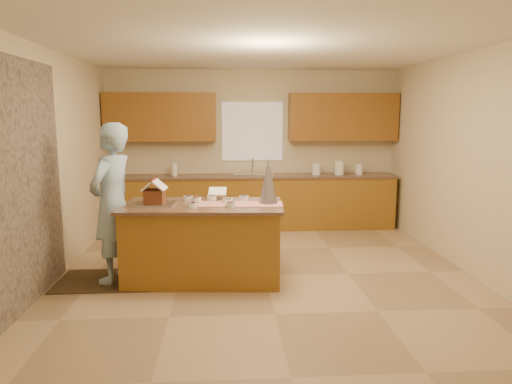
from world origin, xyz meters
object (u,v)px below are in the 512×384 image
gingerbread_house (155,194)px  island_base (203,244)px  tinsel_tree (268,181)px  boy (112,203)px

gingerbread_house → island_base: bearing=1.6°
island_base → tinsel_tree: (0.77, 0.00, 0.74)m
boy → gingerbread_house: (0.49, -0.01, 0.10)m
island_base → gingerbread_house: (-0.54, -0.01, 0.60)m
island_base → boy: boy is taller
tinsel_tree → gingerbread_house: bearing=-179.3°
island_base → gingerbread_house: bearing=-174.8°
island_base → gingerbread_house: size_ratio=6.06×
boy → island_base: bearing=111.6°
tinsel_tree → boy: size_ratio=0.29×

